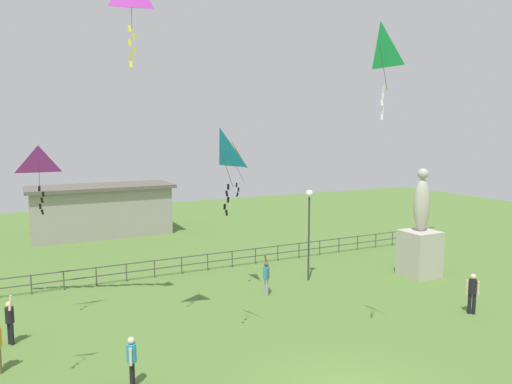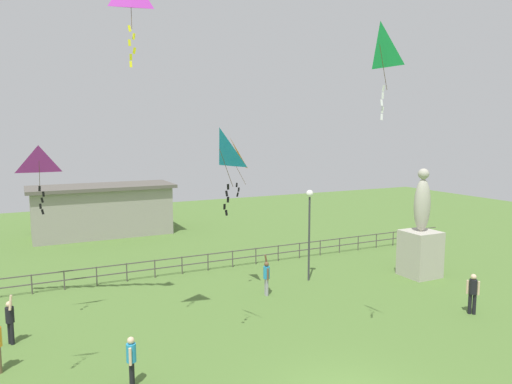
{
  "view_description": "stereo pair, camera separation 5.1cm",
  "coord_description": "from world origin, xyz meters",
  "px_view_note": "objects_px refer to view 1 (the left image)",
  "views": [
    {
      "loc": [
        -7.99,
        -10.15,
        7.56
      ],
      "look_at": [
        0.07,
        6.1,
        5.29
      ],
      "focal_mm": 33.78,
      "sensor_mm": 36.0,
      "label": 1
    },
    {
      "loc": [
        -7.95,
        -10.17,
        7.56
      ],
      "look_at": [
        0.07,
        6.1,
        5.29
      ],
      "focal_mm": 33.78,
      "sensor_mm": 36.0,
      "label": 2
    }
  ],
  "objects_px": {
    "person_3": "(10,319)",
    "kite_3": "(220,151)",
    "lamppost": "(309,215)",
    "kite_5": "(380,48)",
    "kite_1": "(230,156)",
    "person_2": "(472,291)",
    "person_0": "(266,276)",
    "statue_monument": "(420,242)",
    "person_4": "(132,358)",
    "kite_0": "(39,163)"
  },
  "relations": [
    {
      "from": "person_3",
      "to": "kite_3",
      "type": "xyz_separation_m",
      "value": [
        6.6,
        -3.77,
        5.99
      ]
    },
    {
      "from": "kite_0",
      "to": "kite_5",
      "type": "distance_m",
      "value": 12.44
    },
    {
      "from": "person_4",
      "to": "lamppost",
      "type": "bearing_deg",
      "value": 32.14
    },
    {
      "from": "lamppost",
      "to": "kite_0",
      "type": "bearing_deg",
      "value": -174.72
    },
    {
      "from": "statue_monument",
      "to": "kite_0",
      "type": "height_order",
      "value": "kite_0"
    },
    {
      "from": "kite_0",
      "to": "person_2",
      "type": "bearing_deg",
      "value": -19.88
    },
    {
      "from": "person_0",
      "to": "person_3",
      "type": "bearing_deg",
      "value": -177.08
    },
    {
      "from": "statue_monument",
      "to": "person_3",
      "type": "bearing_deg",
      "value": 179.02
    },
    {
      "from": "lamppost",
      "to": "kite_0",
      "type": "height_order",
      "value": "kite_0"
    },
    {
      "from": "statue_monument",
      "to": "kite_5",
      "type": "relative_size",
      "value": 1.92
    },
    {
      "from": "lamppost",
      "to": "person_4",
      "type": "relative_size",
      "value": 3.0
    },
    {
      "from": "person_3",
      "to": "lamppost",
      "type": "bearing_deg",
      "value": 6.79
    },
    {
      "from": "lamppost",
      "to": "kite_5",
      "type": "relative_size",
      "value": 1.58
    },
    {
      "from": "lamppost",
      "to": "kite_5",
      "type": "distance_m",
      "value": 11.14
    },
    {
      "from": "person_3",
      "to": "kite_0",
      "type": "relative_size",
      "value": 0.74
    },
    {
      "from": "statue_monument",
      "to": "person_2",
      "type": "height_order",
      "value": "statue_monument"
    },
    {
      "from": "person_3",
      "to": "kite_3",
      "type": "relative_size",
      "value": 0.64
    },
    {
      "from": "kite_5",
      "to": "statue_monument",
      "type": "bearing_deg",
      "value": 36.89
    },
    {
      "from": "lamppost",
      "to": "kite_1",
      "type": "bearing_deg",
      "value": -173.81
    },
    {
      "from": "statue_monument",
      "to": "person_0",
      "type": "xyz_separation_m",
      "value": [
        -8.64,
        0.87,
        -0.88
      ]
    },
    {
      "from": "person_0",
      "to": "person_3",
      "type": "distance_m",
      "value": 10.61
    },
    {
      "from": "kite_0",
      "to": "kite_3",
      "type": "bearing_deg",
      "value": -38.51
    },
    {
      "from": "person_2",
      "to": "kite_3",
      "type": "distance_m",
      "value": 12.27
    },
    {
      "from": "person_3",
      "to": "kite_3",
      "type": "distance_m",
      "value": 9.67
    },
    {
      "from": "person_4",
      "to": "kite_3",
      "type": "xyz_separation_m",
      "value": [
        3.33,
        1.09,
        6.03
      ]
    },
    {
      "from": "person_0",
      "to": "person_3",
      "type": "xyz_separation_m",
      "value": [
        -10.6,
        -0.54,
        -0.01
      ]
    },
    {
      "from": "person_0",
      "to": "kite_5",
      "type": "height_order",
      "value": "kite_5"
    },
    {
      "from": "kite_3",
      "to": "statue_monument",
      "type": "bearing_deg",
      "value": 15.23
    },
    {
      "from": "statue_monument",
      "to": "person_2",
      "type": "distance_m",
      "value": 5.43
    },
    {
      "from": "lamppost",
      "to": "kite_5",
      "type": "bearing_deg",
      "value": -109.19
    },
    {
      "from": "lamppost",
      "to": "person_0",
      "type": "relative_size",
      "value": 2.48
    },
    {
      "from": "person_3",
      "to": "kite_1",
      "type": "xyz_separation_m",
      "value": [
        9.06,
        1.13,
        5.57
      ]
    },
    {
      "from": "person_2",
      "to": "kite_5",
      "type": "relative_size",
      "value": 0.58
    },
    {
      "from": "person_0",
      "to": "kite_3",
      "type": "relative_size",
      "value": 0.64
    },
    {
      "from": "statue_monument",
      "to": "kite_5",
      "type": "distance_m",
      "value": 13.54
    },
    {
      "from": "person_4",
      "to": "kite_5",
      "type": "height_order",
      "value": "kite_5"
    },
    {
      "from": "person_3",
      "to": "kite_0",
      "type": "height_order",
      "value": "kite_0"
    },
    {
      "from": "lamppost",
      "to": "kite_1",
      "type": "height_order",
      "value": "kite_1"
    },
    {
      "from": "person_2",
      "to": "kite_1",
      "type": "relative_size",
      "value": 0.66
    },
    {
      "from": "person_3",
      "to": "kite_0",
      "type": "distance_m",
      "value": 5.66
    },
    {
      "from": "statue_monument",
      "to": "kite_1",
      "type": "relative_size",
      "value": 2.19
    },
    {
      "from": "person_4",
      "to": "kite_1",
      "type": "relative_size",
      "value": 0.6
    },
    {
      "from": "lamppost",
      "to": "kite_0",
      "type": "distance_m",
      "value": 12.77
    },
    {
      "from": "person_0",
      "to": "kite_3",
      "type": "bearing_deg",
      "value": -132.87
    },
    {
      "from": "statue_monument",
      "to": "person_2",
      "type": "bearing_deg",
      "value": -112.05
    },
    {
      "from": "kite_3",
      "to": "person_2",
      "type": "bearing_deg",
      "value": -8.16
    },
    {
      "from": "person_2",
      "to": "kite_3",
      "type": "bearing_deg",
      "value": 171.84
    },
    {
      "from": "kite_5",
      "to": "person_2",
      "type": "bearing_deg",
      "value": 12.56
    },
    {
      "from": "person_3",
      "to": "statue_monument",
      "type": "bearing_deg",
      "value": -0.98
    },
    {
      "from": "person_3",
      "to": "kite_1",
      "type": "height_order",
      "value": "kite_1"
    }
  ]
}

